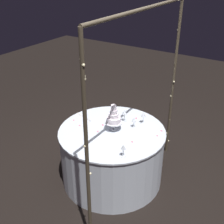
# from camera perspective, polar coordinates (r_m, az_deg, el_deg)

# --- Properties ---
(ground_plane) EXTENTS (12.00, 12.00, 0.00)m
(ground_plane) POSITION_cam_1_polar(r_m,az_deg,el_deg) (4.04, 0.00, -12.79)
(ground_plane) COLOR black
(decorative_arch) EXTENTS (2.01, 0.06, 2.25)m
(decorative_arch) POSITION_cam_1_polar(r_m,az_deg,el_deg) (3.11, 5.79, 5.50)
(decorative_arch) COLOR #473D2D
(decorative_arch) RESTS_ON ground
(main_table) EXTENTS (1.34, 1.34, 0.75)m
(main_table) POSITION_cam_1_polar(r_m,az_deg,el_deg) (3.81, 0.00, -8.50)
(main_table) COLOR silver
(main_table) RESTS_ON ground
(tiered_cake) EXTENTS (0.22, 0.22, 0.34)m
(tiered_cake) POSITION_cam_1_polar(r_m,az_deg,el_deg) (3.54, 0.36, -1.16)
(tiered_cake) COLOR silver
(tiered_cake) RESTS_ON main_table
(wine_glass_0) EXTENTS (0.06, 0.06, 0.17)m
(wine_glass_0) POSITION_cam_1_polar(r_m,az_deg,el_deg) (3.74, 2.48, -0.15)
(wine_glass_0) COLOR silver
(wine_glass_0) RESTS_ON main_table
(wine_glass_1) EXTENTS (0.06, 0.06, 0.15)m
(wine_glass_1) POSITION_cam_1_polar(r_m,az_deg,el_deg) (3.10, 2.26, -7.10)
(wine_glass_1) COLOR silver
(wine_glass_1) RESTS_ON main_table
(wine_glass_2) EXTENTS (0.06, 0.06, 0.14)m
(wine_glass_2) POSITION_cam_1_polar(r_m,az_deg,el_deg) (3.63, 4.36, -1.64)
(wine_glass_2) COLOR silver
(wine_glass_2) RESTS_ON main_table
(wine_glass_3) EXTENTS (0.06, 0.06, 0.15)m
(wine_glass_3) POSITION_cam_1_polar(r_m,az_deg,el_deg) (3.72, 6.21, -0.63)
(wine_glass_3) COLOR silver
(wine_glass_3) RESTS_ON main_table
(cake_knife) EXTENTS (0.10, 0.29, 0.01)m
(cake_knife) POSITION_cam_1_polar(r_m,az_deg,el_deg) (3.92, -5.76, -0.90)
(cake_knife) COLOR silver
(cake_knife) RESTS_ON main_table
(rose_petal_0) EXTENTS (0.04, 0.04, 0.00)m
(rose_petal_0) POSITION_cam_1_polar(r_m,az_deg,el_deg) (3.88, 4.82, -1.22)
(rose_petal_0) COLOR #EA6B84
(rose_petal_0) RESTS_ON main_table
(rose_petal_1) EXTENTS (0.04, 0.03, 0.00)m
(rose_petal_1) POSITION_cam_1_polar(r_m,az_deg,el_deg) (3.85, -7.58, -1.61)
(rose_petal_1) COLOR #EA6B84
(rose_petal_1) RESTS_ON main_table
(rose_petal_2) EXTENTS (0.03, 0.02, 0.00)m
(rose_petal_2) POSITION_cam_1_polar(r_m,az_deg,el_deg) (3.58, -2.86, -3.85)
(rose_petal_2) COLOR #EA6B84
(rose_petal_2) RESTS_ON main_table
(rose_petal_3) EXTENTS (0.03, 0.03, 0.00)m
(rose_petal_3) POSITION_cam_1_polar(r_m,az_deg,el_deg) (3.58, -5.22, -3.96)
(rose_petal_3) COLOR #EA6B84
(rose_petal_3) RESTS_ON main_table
(rose_petal_4) EXTENTS (0.05, 0.05, 0.00)m
(rose_petal_4) POSITION_cam_1_polar(r_m,az_deg,el_deg) (3.71, -1.84, -2.58)
(rose_petal_4) COLOR #EA6B84
(rose_petal_4) RESTS_ON main_table
(rose_petal_5) EXTENTS (0.03, 0.04, 0.00)m
(rose_petal_5) POSITION_cam_1_polar(r_m,az_deg,el_deg) (3.72, -6.45, -2.64)
(rose_petal_5) COLOR #EA6B84
(rose_petal_5) RESTS_ON main_table
(rose_petal_6) EXTENTS (0.03, 0.03, 0.00)m
(rose_petal_6) POSITION_cam_1_polar(r_m,az_deg,el_deg) (3.53, 8.94, -4.67)
(rose_petal_6) COLOR #EA6B84
(rose_petal_6) RESTS_ON main_table
(rose_petal_7) EXTENTS (0.02, 0.03, 0.00)m
(rose_petal_7) POSITION_cam_1_polar(r_m,az_deg,el_deg) (4.00, 0.90, -0.12)
(rose_petal_7) COLOR #EA6B84
(rose_petal_7) RESTS_ON main_table
(rose_petal_8) EXTENTS (0.04, 0.02, 0.00)m
(rose_petal_8) POSITION_cam_1_polar(r_m,az_deg,el_deg) (3.76, 0.44, -2.13)
(rose_petal_8) COLOR #EA6B84
(rose_petal_8) RESTS_ON main_table
(rose_petal_9) EXTENTS (0.03, 0.02, 0.00)m
(rose_petal_9) POSITION_cam_1_polar(r_m,az_deg,el_deg) (3.54, -5.08, -4.33)
(rose_petal_9) COLOR #EA6B84
(rose_petal_9) RESTS_ON main_table
(rose_petal_10) EXTENTS (0.04, 0.04, 0.00)m
(rose_petal_10) POSITION_cam_1_polar(r_m,az_deg,el_deg) (3.39, 4.00, -5.90)
(rose_petal_10) COLOR #EA6B84
(rose_petal_10) RESTS_ON main_table
(rose_petal_11) EXTENTS (0.03, 0.04, 0.00)m
(rose_petal_11) POSITION_cam_1_polar(r_m,az_deg,el_deg) (3.64, 9.76, -3.68)
(rose_petal_11) COLOR #EA6B84
(rose_petal_11) RESTS_ON main_table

